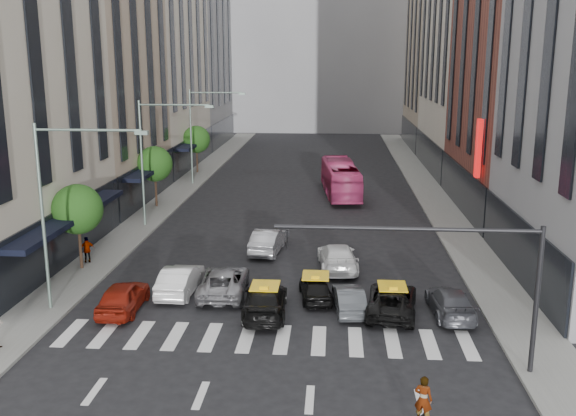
% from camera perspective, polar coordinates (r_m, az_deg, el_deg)
% --- Properties ---
extents(ground, '(160.00, 160.00, 0.00)m').
position_cam_1_polar(ground, '(27.46, -2.04, -12.86)').
color(ground, black).
rests_on(ground, ground).
extents(sidewalk_left, '(3.00, 96.00, 0.15)m').
position_cam_1_polar(sidewalk_left, '(57.60, -10.24, 1.00)').
color(sidewalk_left, slate).
rests_on(sidewalk_left, ground).
extents(sidewalk_right, '(3.00, 96.00, 0.15)m').
position_cam_1_polar(sidewalk_right, '(56.49, 12.99, 0.63)').
color(sidewalk_right, slate).
rests_on(sidewalk_right, ground).
extents(building_left_b, '(8.00, 16.00, 24.00)m').
position_cam_1_polar(building_left_b, '(56.09, -16.85, 12.61)').
color(building_left_b, tan).
rests_on(building_left_b, ground).
extents(building_left_c, '(8.00, 20.00, 36.00)m').
position_cam_1_polar(building_left_c, '(73.46, -12.00, 17.59)').
color(building_left_c, beige).
rests_on(building_left_c, ground).
extents(building_left_d, '(8.00, 18.00, 30.00)m').
position_cam_1_polar(building_left_d, '(91.70, -8.55, 14.93)').
color(building_left_d, gray).
rests_on(building_left_d, ground).
extents(building_right_b, '(8.00, 18.00, 26.00)m').
position_cam_1_polar(building_right_b, '(53.45, 20.22, 13.44)').
color(building_right_b, brown).
rests_on(building_right_b, ground).
extents(building_right_d, '(8.00, 18.00, 28.00)m').
position_cam_1_polar(building_right_d, '(90.66, 13.64, 14.10)').
color(building_right_d, tan).
rests_on(building_right_d, ground).
extents(building_far, '(30.00, 10.00, 36.00)m').
position_cam_1_polar(building_far, '(109.70, 2.85, 16.32)').
color(building_far, gray).
rests_on(building_far, ground).
extents(tree_near, '(2.88, 2.88, 4.95)m').
position_cam_1_polar(tree_near, '(38.38, -18.21, -0.11)').
color(tree_near, black).
rests_on(tree_near, sidewalk_left).
extents(tree_mid, '(2.88, 2.88, 4.95)m').
position_cam_1_polar(tree_mid, '(53.23, -11.77, 3.85)').
color(tree_mid, black).
rests_on(tree_mid, sidewalk_left).
extents(tree_far, '(2.88, 2.88, 4.95)m').
position_cam_1_polar(tree_far, '(68.60, -8.15, 6.05)').
color(tree_far, black).
rests_on(tree_far, sidewalk_left).
extents(streetlamp_near, '(5.38, 0.25, 9.00)m').
position_cam_1_polar(streetlamp_near, '(31.85, -19.59, 1.29)').
color(streetlamp_near, gray).
rests_on(streetlamp_near, sidewalk_left).
extents(streetlamp_mid, '(5.38, 0.25, 9.00)m').
position_cam_1_polar(streetlamp_mid, '(46.72, -11.80, 5.37)').
color(streetlamp_mid, gray).
rests_on(streetlamp_mid, sidewalk_left).
extents(streetlamp_far, '(5.38, 0.25, 9.00)m').
position_cam_1_polar(streetlamp_far, '(62.15, -7.79, 7.42)').
color(streetlamp_far, gray).
rests_on(streetlamp_far, sidewalk_left).
extents(traffic_signal, '(10.10, 0.20, 6.00)m').
position_cam_1_polar(traffic_signal, '(25.20, 15.36, -4.81)').
color(traffic_signal, black).
rests_on(traffic_signal, ground).
extents(liberty_sign, '(0.30, 0.70, 4.00)m').
position_cam_1_polar(liberty_sign, '(45.99, 16.58, 5.10)').
color(liberty_sign, red).
rests_on(liberty_sign, ground).
extents(car_red, '(1.83, 4.40, 1.49)m').
position_cam_1_polar(car_red, '(32.47, -14.44, -7.62)').
color(car_red, maroon).
rests_on(car_red, ground).
extents(car_white_front, '(1.72, 4.57, 1.49)m').
position_cam_1_polar(car_white_front, '(34.21, -9.55, -6.29)').
color(car_white_front, silver).
rests_on(car_white_front, ground).
extents(car_silver, '(2.61, 5.23, 1.42)m').
position_cam_1_polar(car_silver, '(33.76, -5.73, -6.50)').
color(car_silver, gray).
rests_on(car_silver, ground).
extents(taxi_left, '(2.26, 5.08, 1.45)m').
position_cam_1_polar(taxi_left, '(31.04, -2.04, -8.22)').
color(taxi_left, black).
rests_on(taxi_left, ground).
extents(taxi_center, '(1.99, 3.90, 1.27)m').
position_cam_1_polar(taxi_center, '(32.94, 2.47, -7.10)').
color(taxi_center, black).
rests_on(taxi_center, ground).
extents(car_grey_mid, '(1.73, 3.96, 1.27)m').
position_cam_1_polar(car_grey_mid, '(31.61, 5.44, -8.04)').
color(car_grey_mid, '#3D4044').
rests_on(car_grey_mid, ground).
extents(taxi_right, '(2.88, 5.16, 1.36)m').
position_cam_1_polar(taxi_right, '(31.59, 9.21, -8.08)').
color(taxi_right, black).
rests_on(taxi_right, ground).
extents(car_grey_curb, '(2.05, 4.62, 1.32)m').
position_cam_1_polar(car_grey_curb, '(31.98, 14.24, -8.10)').
color(car_grey_curb, '#44464C').
rests_on(car_grey_curb, ground).
extents(car_row2_left, '(2.08, 4.76, 1.52)m').
position_cam_1_polar(car_row2_left, '(40.68, -1.80, -2.92)').
color(car_row2_left, '#9B9CA1').
rests_on(car_row2_left, ground).
extents(car_row2_right, '(2.58, 5.31, 1.49)m').
position_cam_1_polar(car_row2_right, '(37.59, 4.42, -4.35)').
color(car_row2_right, white).
rests_on(car_row2_right, ground).
extents(bus, '(3.66, 11.22, 3.07)m').
position_cam_1_polar(bus, '(57.46, 4.68, 2.62)').
color(bus, '#CA3B75').
rests_on(bus, ground).
extents(rider, '(0.71, 0.60, 1.66)m').
position_cam_1_polar(rider, '(22.26, 12.00, -15.07)').
color(rider, gray).
rests_on(rider, motorcycle).
extents(pedestrian_far, '(0.99, 0.83, 1.58)m').
position_cam_1_polar(pedestrian_far, '(39.99, -17.42, -3.56)').
color(pedestrian_far, gray).
rests_on(pedestrian_far, sidewalk_left).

